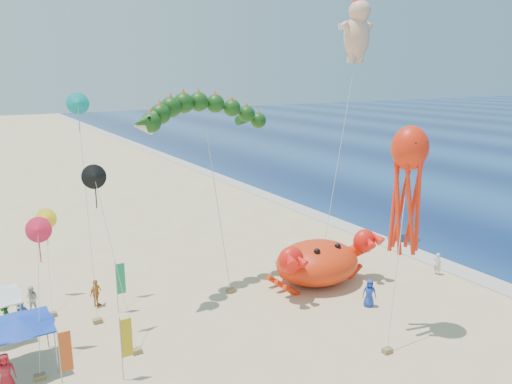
{
  "coord_description": "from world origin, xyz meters",
  "views": [
    {
      "loc": [
        -18.07,
        -24.76,
        14.04
      ],
      "look_at": [
        -2.0,
        2.0,
        6.5
      ],
      "focal_mm": 35.0,
      "sensor_mm": 36.0,
      "label": 1
    }
  ],
  "objects_px": {
    "cherub_kite": "(358,29)",
    "octopus_kite": "(408,180)",
    "canopy_blue": "(18,322)",
    "crab_inflatable": "(318,261)",
    "dragon_kite": "(203,118)"
  },
  "relations": [
    {
      "from": "crab_inflatable",
      "to": "dragon_kite",
      "type": "bearing_deg",
      "value": 148.47
    },
    {
      "from": "crab_inflatable",
      "to": "cherub_kite",
      "type": "xyz_separation_m",
      "value": [
        8.02,
        6.05,
        15.73
      ]
    },
    {
      "from": "cherub_kite",
      "to": "canopy_blue",
      "type": "relative_size",
      "value": 5.94
    },
    {
      "from": "dragon_kite",
      "to": "octopus_kite",
      "type": "bearing_deg",
      "value": -60.88
    },
    {
      "from": "crab_inflatable",
      "to": "canopy_blue",
      "type": "bearing_deg",
      "value": -177.94
    },
    {
      "from": "octopus_kite",
      "to": "cherub_kite",
      "type": "bearing_deg",
      "value": 58.68
    },
    {
      "from": "crab_inflatable",
      "to": "cherub_kite",
      "type": "height_order",
      "value": "cherub_kite"
    },
    {
      "from": "crab_inflatable",
      "to": "dragon_kite",
      "type": "distance_m",
      "value": 12.28
    },
    {
      "from": "crab_inflatable",
      "to": "canopy_blue",
      "type": "xyz_separation_m",
      "value": [
        -18.58,
        -0.67,
        0.89
      ]
    },
    {
      "from": "crab_inflatable",
      "to": "octopus_kite",
      "type": "bearing_deg",
      "value": -91.18
    },
    {
      "from": "canopy_blue",
      "to": "octopus_kite",
      "type": "bearing_deg",
      "value": -19.98
    },
    {
      "from": "cherub_kite",
      "to": "octopus_kite",
      "type": "bearing_deg",
      "value": -121.32
    },
    {
      "from": "crab_inflatable",
      "to": "dragon_kite",
      "type": "relative_size",
      "value": 0.65
    },
    {
      "from": "dragon_kite",
      "to": "cherub_kite",
      "type": "bearing_deg",
      "value": 8.2
    },
    {
      "from": "cherub_kite",
      "to": "canopy_blue",
      "type": "bearing_deg",
      "value": -165.81
    }
  ]
}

